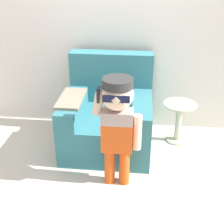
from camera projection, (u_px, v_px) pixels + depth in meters
name	position (u px, v px, depth m)	size (l,w,h in m)	color
ground_plane	(106.00, 153.00, 3.44)	(10.00, 10.00, 0.00)	beige
wall_back	(113.00, 20.00, 3.51)	(10.00, 0.05, 2.60)	silver
armchair	(108.00, 117.00, 3.48)	(0.96, 0.96, 0.99)	teal
person_child	(118.00, 117.00, 2.69)	(0.43, 0.32, 1.06)	#E05119
side_table	(179.00, 119.00, 3.55)	(0.37, 0.37, 0.48)	beige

